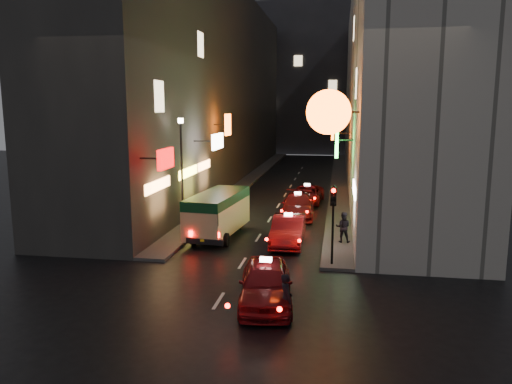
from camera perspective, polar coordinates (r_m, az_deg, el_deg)
The scene contains 15 objects.
ground at distance 15.15m, azimuth -8.06°, elevation -17.82°, with size 120.00×120.00×0.00m, color black.
building_left at distance 48.37m, azimuth -5.22°, elevation 12.07°, with size 7.65×52.00×18.00m.
building_right at distance 46.97m, azimuth 14.46°, elevation 11.88°, with size 8.26×52.00×18.00m.
building_far at distance 78.99m, azimuth 6.60°, elevation 12.57°, with size 30.00×10.00×22.00m, color #323237.
sidewalk_left at distance 48.03m, azimuth -0.72°, elevation 1.45°, with size 1.50×52.00×0.15m, color #464341.
sidewalk_right at distance 47.28m, azimuth 9.47°, elevation 1.19°, with size 1.50×52.00×0.15m, color #464341.
minibus at distance 26.92m, azimuth -4.37°, elevation -2.01°, with size 2.51×5.78×2.41m.
taxi_near at distance 18.01m, azimuth 1.12°, elevation -9.98°, with size 3.07×5.98×1.99m.
taxi_second at distance 25.61m, azimuth 3.71°, elevation -4.12°, with size 2.30×5.46×1.90m.
taxi_third at distance 31.98m, azimuth 4.79°, elevation -1.36°, with size 2.43×5.46×1.88m.
taxi_far at distance 36.69m, azimuth 5.86°, elevation -0.11°, with size 2.28×4.83×1.66m.
pedestrian_crossing at distance 16.52m, azimuth 3.46°, elevation -11.70°, with size 0.63×0.40×1.90m, color black.
pedestrian_sidewalk at distance 25.81m, azimuth 9.93°, elevation -3.74°, with size 0.67×0.42×1.77m, color black.
traffic_light at distance 21.68m, azimuth 8.82°, elevation -1.82°, with size 0.26×0.43×3.50m.
lamp_post at distance 27.30m, azimuth -8.48°, elevation 2.76°, with size 0.28×0.28×6.22m.
Camera 1 is at (4.19, -12.78, 6.98)m, focal length 35.00 mm.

